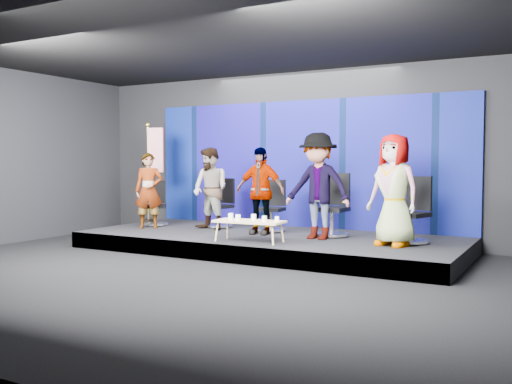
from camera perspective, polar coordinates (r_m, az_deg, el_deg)
ground at (r=8.53m, az=-6.60°, el=-8.14°), size 10.00×10.00×0.00m
room_walls at (r=8.40m, az=-6.71°, el=8.34°), size 10.02×8.02×3.51m
riser at (r=10.60m, az=1.33°, el=-5.07°), size 7.00×3.00×0.30m
backdrop at (r=11.80m, az=4.63°, el=2.82°), size 7.00×0.08×2.60m
chair_a at (r=12.22m, az=-9.99°, el=-1.86°), size 0.74×0.74×0.94m
panelist_a at (r=11.71m, az=-10.67°, el=0.14°), size 0.66×0.62×1.52m
chair_b at (r=11.71m, az=-3.53°, el=-1.93°), size 0.68×0.68×1.00m
panelist_b at (r=11.22m, az=-4.58°, el=0.31°), size 0.91×0.79×1.62m
chair_c at (r=11.03m, az=1.63°, el=-2.25°), size 0.61×0.61×1.00m
panelist_c at (r=10.55m, az=0.40°, el=0.12°), size 0.98×0.48×1.62m
chair_d at (r=10.41m, az=7.72°, el=-2.34°), size 0.67×0.67×1.14m
panelist_d at (r=9.94m, az=6.22°, el=0.59°), size 1.23×0.74×1.85m
chair_e at (r=9.81m, az=15.38°, el=-2.83°), size 0.78×0.78×1.11m
panelist_e at (r=9.36m, az=13.64°, el=0.18°), size 1.01×0.81×1.79m
coffee_table at (r=9.58m, az=-0.68°, el=-3.03°), size 1.21×0.57×0.36m
mug_a at (r=9.79m, az=-2.55°, el=-2.43°), size 0.09×0.09×0.10m
mug_b at (r=9.53m, az=-1.81°, el=-2.58°), size 0.09×0.09×0.10m
mug_c at (r=9.63m, az=-0.23°, el=-2.53°), size 0.08×0.08×0.10m
mug_d at (r=9.36m, az=0.84°, el=-2.70°), size 0.08×0.08×0.10m
mug_e at (r=9.40m, az=2.11°, el=-2.72°), size 0.07×0.07×0.08m
flag_stand at (r=12.56m, az=-10.30°, el=2.16°), size 0.50×0.29×2.19m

